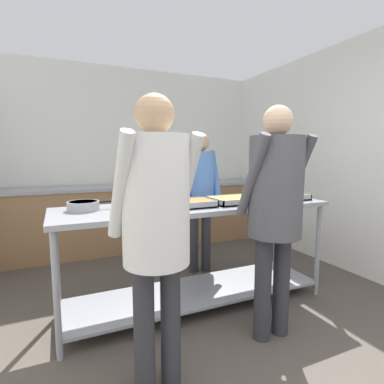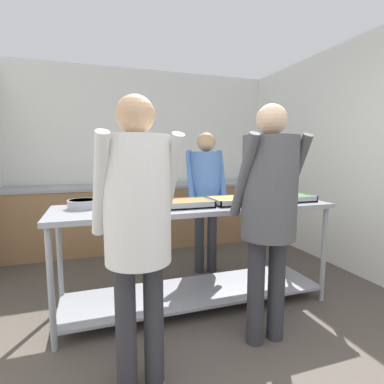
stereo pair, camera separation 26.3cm
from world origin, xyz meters
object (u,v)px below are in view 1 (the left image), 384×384
serving_tray_roast (282,197)px  water_bottle (122,176)px  serving_tray_greens (184,204)px  sauce_pan (84,205)px  guest_serving_left (275,199)px  guest_serving_right (156,215)px  serving_tray_vegetables (237,200)px  cook_behind_counter (200,187)px  plate_stack (133,205)px

serving_tray_roast → water_bottle: bearing=119.9°
serving_tray_greens → serving_tray_roast: 1.03m
sauce_pan → guest_serving_left: guest_serving_left is taller
serving_tray_roast → guest_serving_left: guest_serving_left is taller
serving_tray_greens → guest_serving_right: bearing=-122.7°
sauce_pan → water_bottle: water_bottle is taller
sauce_pan → serving_tray_roast: bearing=-5.9°
serving_tray_roast → guest_serving_right: guest_serving_right is taller
serving_tray_vegetables → serving_tray_roast: size_ratio=1.03×
serving_tray_greens → cook_behind_counter: 0.92m
sauce_pan → serving_tray_roast: 1.83m
plate_stack → serving_tray_greens: plate_stack is taller
serving_tray_vegetables → serving_tray_roast: 0.51m
cook_behind_counter → sauce_pan: bearing=-156.0°
sauce_pan → guest_serving_right: guest_serving_right is taller
sauce_pan → plate_stack: (0.36, -0.11, -0.00)m
sauce_pan → serving_tray_greens: size_ratio=0.77×
serving_tray_greens → water_bottle: 2.03m
serving_tray_greens → serving_tray_vegetables: 0.52m
plate_stack → guest_serving_left: guest_serving_left is taller
plate_stack → serving_tray_roast: size_ratio=0.59×
serving_tray_vegetables → cook_behind_counter: 0.75m
serving_tray_greens → cook_behind_counter: size_ratio=0.31×
water_bottle → cook_behind_counter: bearing=-63.1°
cook_behind_counter → water_bottle: 1.41m
serving_tray_roast → guest_serving_right: bearing=-153.9°
cook_behind_counter → guest_serving_right: bearing=-123.3°
sauce_pan → water_bottle: (0.66, 1.84, 0.09)m
plate_stack → serving_tray_greens: bearing=-9.7°
serving_tray_roast → guest_serving_right: size_ratio=0.28×
guest_serving_left → cook_behind_counter: bearing=87.6°
water_bottle → sauce_pan: bearing=-109.7°
sauce_pan → plate_stack: 0.38m
plate_stack → serving_tray_vegetables: size_ratio=0.58×
guest_serving_right → cook_behind_counter: guest_serving_right is taller
sauce_pan → guest_serving_left: (1.24, -0.78, 0.08)m
sauce_pan → water_bottle: size_ratio=1.34×
serving_tray_vegetables → cook_behind_counter: size_ratio=0.30×
serving_tray_vegetables → guest_serving_right: 1.26m
sauce_pan → serving_tray_greens: bearing=-13.0°
water_bottle → serving_tray_roast: bearing=-60.1°
sauce_pan → guest_serving_left: bearing=-32.3°
plate_stack → cook_behind_counter: 1.16m
serving_tray_roast → guest_serving_right: (-1.52, -0.74, 0.08)m
water_bottle → serving_tray_vegetables: bearing=-72.0°
serving_tray_vegetables → serving_tray_roast: same height
plate_stack → serving_tray_roast: (1.46, -0.08, -0.01)m
serving_tray_greens → guest_serving_right: guest_serving_right is taller
serving_tray_vegetables → serving_tray_greens: bearing=-179.2°
plate_stack → serving_tray_roast: plate_stack is taller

